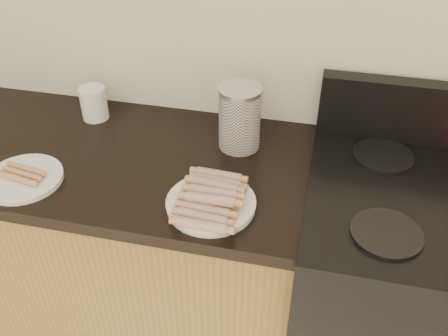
% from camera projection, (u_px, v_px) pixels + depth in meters
% --- Properties ---
extents(cabinet_base, '(2.20, 0.59, 0.86)m').
position_uv_depth(cabinet_base, '(8.00, 237.00, 1.91)').
color(cabinet_base, brown).
rests_on(cabinet_base, floor).
extents(stove, '(0.76, 0.65, 0.91)m').
position_uv_depth(stove, '(411.00, 307.00, 1.62)').
color(stove, black).
rests_on(stove, floor).
extents(stove_panel, '(0.76, 0.06, 0.20)m').
position_uv_depth(stove_panel, '(446.00, 116.00, 1.51)').
color(stove_panel, black).
rests_on(stove_panel, stove).
extents(burner_near_left, '(0.18, 0.18, 0.01)m').
position_uv_depth(burner_near_left, '(387.00, 233.00, 1.24)').
color(burner_near_left, black).
rests_on(burner_near_left, stove).
extents(burner_far_left, '(0.18, 0.18, 0.01)m').
position_uv_depth(burner_far_left, '(383.00, 155.00, 1.50)').
color(burner_far_left, black).
rests_on(burner_far_left, stove).
extents(main_plate, '(0.25, 0.25, 0.02)m').
position_uv_depth(main_plate, '(211.00, 205.00, 1.34)').
color(main_plate, white).
rests_on(main_plate, counter_slab).
extents(side_plate, '(0.26, 0.26, 0.02)m').
position_uv_depth(side_plate, '(24.00, 178.00, 1.43)').
color(side_plate, white).
rests_on(side_plate, counter_slab).
extents(hotdog_pile, '(0.13, 0.25, 0.05)m').
position_uv_depth(hotdog_pile, '(211.00, 197.00, 1.32)').
color(hotdog_pile, maroon).
rests_on(hotdog_pile, main_plate).
extents(plain_sausages, '(0.12, 0.09, 0.02)m').
position_uv_depth(plain_sausages, '(22.00, 174.00, 1.42)').
color(plain_sausages, '#D58055').
rests_on(plain_sausages, side_plate).
extents(canister, '(0.13, 0.13, 0.20)m').
position_uv_depth(canister, '(240.00, 118.00, 1.51)').
color(canister, white).
rests_on(canister, counter_slab).
extents(mug, '(0.11, 0.11, 0.11)m').
position_uv_depth(mug, '(94.00, 103.00, 1.68)').
color(mug, white).
rests_on(mug, counter_slab).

